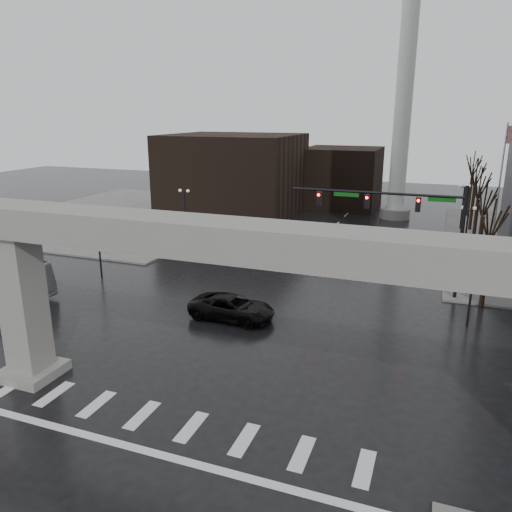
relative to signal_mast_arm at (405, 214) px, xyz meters
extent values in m
plane|color=black|center=(-8.99, -18.80, -5.83)|extent=(160.00, 160.00, 0.00)
cube|color=slate|center=(-34.99, 17.20, -5.75)|extent=(28.00, 36.00, 0.15)
cube|color=gray|center=(-8.99, -18.80, 2.17)|extent=(48.00, 2.20, 1.40)
cube|color=gray|center=(-15.99, -18.80, -2.18)|extent=(1.60, 1.60, 7.30)
cube|color=gray|center=(-15.99, -18.80, -5.58)|extent=(2.60, 2.60, 0.50)
cube|color=black|center=(-22.99, 23.20, -0.83)|extent=(16.00, 14.00, 10.00)
cube|color=black|center=(-10.99, 33.20, -1.83)|extent=(10.00, 10.00, 8.00)
cylinder|color=white|center=(-2.99, 27.20, 9.17)|extent=(2.00, 2.00, 30.00)
cylinder|color=gray|center=(-2.99, 27.20, -5.23)|extent=(3.60, 3.60, 1.20)
cylinder|color=black|center=(3.81, 0.00, -1.83)|extent=(0.24, 0.24, 8.00)
cylinder|color=black|center=(-2.19, 0.00, 1.37)|extent=(12.00, 0.18, 0.18)
cube|color=black|center=(0.81, 0.00, 0.72)|extent=(0.35, 0.30, 1.00)
cube|color=black|center=(-2.69, 0.00, 0.72)|extent=(0.35, 0.30, 1.00)
cube|color=black|center=(-6.19, 0.00, 0.72)|extent=(0.35, 0.30, 1.00)
sphere|color=#FF0C05|center=(0.81, -0.18, 1.02)|extent=(0.20, 0.20, 0.20)
cube|color=#0B5310|center=(2.31, 0.00, 1.17)|extent=(1.80, 0.05, 0.35)
cube|color=#0B5310|center=(-4.19, 0.00, 1.17)|extent=(1.80, 0.05, 0.35)
cylinder|color=silver|center=(6.01, 3.20, 0.17)|extent=(0.12, 0.12, 12.00)
cylinder|color=black|center=(4.51, -4.80, -3.43)|extent=(0.14, 0.14, 4.80)
cube|color=black|center=(4.51, -4.80, -1.08)|extent=(0.90, 0.06, 0.06)
sphere|color=silver|center=(4.06, -4.80, -0.88)|extent=(0.32, 0.32, 0.32)
sphere|color=silver|center=(4.96, -4.80, -0.88)|extent=(0.32, 0.32, 0.32)
cylinder|color=black|center=(4.51, 9.20, -3.43)|extent=(0.14, 0.14, 4.80)
cube|color=black|center=(4.51, 9.20, -1.08)|extent=(0.90, 0.06, 0.06)
sphere|color=silver|center=(4.06, 9.20, -0.88)|extent=(0.32, 0.32, 0.32)
sphere|color=silver|center=(4.96, 9.20, -0.88)|extent=(0.32, 0.32, 0.32)
cylinder|color=black|center=(4.51, 23.20, -3.43)|extent=(0.14, 0.14, 4.80)
cube|color=black|center=(4.51, 23.20, -1.08)|extent=(0.90, 0.06, 0.06)
sphere|color=silver|center=(4.06, 23.20, -0.88)|extent=(0.32, 0.32, 0.32)
sphere|color=silver|center=(4.96, 23.20, -0.88)|extent=(0.32, 0.32, 0.32)
cylinder|color=black|center=(-22.49, -4.80, -3.43)|extent=(0.14, 0.14, 4.80)
cube|color=black|center=(-22.49, -4.80, -1.08)|extent=(0.90, 0.06, 0.06)
sphere|color=silver|center=(-22.94, -4.80, -0.88)|extent=(0.32, 0.32, 0.32)
sphere|color=silver|center=(-22.04, -4.80, -0.88)|extent=(0.32, 0.32, 0.32)
cylinder|color=black|center=(-22.49, 9.20, -3.43)|extent=(0.14, 0.14, 4.80)
cube|color=black|center=(-22.49, 9.20, -1.08)|extent=(0.90, 0.06, 0.06)
sphere|color=silver|center=(-22.94, 9.20, -0.88)|extent=(0.32, 0.32, 0.32)
sphere|color=silver|center=(-22.04, 9.20, -0.88)|extent=(0.32, 0.32, 0.32)
cylinder|color=black|center=(-22.49, 23.20, -3.43)|extent=(0.14, 0.14, 4.80)
cube|color=black|center=(-22.49, 23.20, -1.08)|extent=(0.90, 0.06, 0.06)
sphere|color=silver|center=(-22.94, 23.20, -0.88)|extent=(0.32, 0.32, 0.32)
sphere|color=silver|center=(-22.04, 23.20, -0.88)|extent=(0.32, 0.32, 0.32)
cylinder|color=black|center=(5.51, -0.80, -3.55)|extent=(0.34, 0.34, 4.55)
cylinder|color=black|center=(5.51, -0.80, 0.18)|extent=(0.12, 1.52, 2.98)
cylinder|color=black|center=(6.01, -0.55, -0.05)|extent=(0.83, 1.14, 2.51)
cylinder|color=black|center=(5.51, 7.20, -3.50)|extent=(0.34, 0.34, 4.66)
cylinder|color=black|center=(5.51, 7.20, 0.32)|extent=(0.12, 1.55, 3.05)
cylinder|color=black|center=(6.01, 7.45, 0.08)|extent=(0.85, 1.16, 2.57)
cylinder|color=black|center=(5.51, 15.20, -3.45)|extent=(0.34, 0.34, 4.76)
cylinder|color=black|center=(5.51, 15.20, 0.46)|extent=(0.12, 1.59, 3.11)
cylinder|color=black|center=(6.01, 15.45, 0.22)|extent=(0.86, 1.18, 2.62)
cylinder|color=black|center=(5.51, 23.20, -3.40)|extent=(0.34, 0.34, 4.87)
cylinder|color=black|center=(5.51, 23.20, 0.60)|extent=(0.12, 1.62, 3.18)
cylinder|color=black|center=(6.01, 23.45, 0.35)|extent=(0.88, 1.20, 2.68)
cylinder|color=black|center=(5.51, 31.20, -3.34)|extent=(0.34, 0.34, 4.97)
cylinder|color=black|center=(5.51, 31.20, 0.74)|extent=(0.12, 1.65, 3.25)
cylinder|color=black|center=(6.01, 31.45, 0.48)|extent=(0.89, 1.23, 2.74)
imported|color=black|center=(-9.51, -8.70, -5.07)|extent=(5.55, 2.69, 1.52)
imported|color=black|center=(-9.20, 6.11, -5.16)|extent=(1.83, 4.01, 1.34)
camera|label=1|loc=(2.31, -35.75, 6.87)|focal=35.00mm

